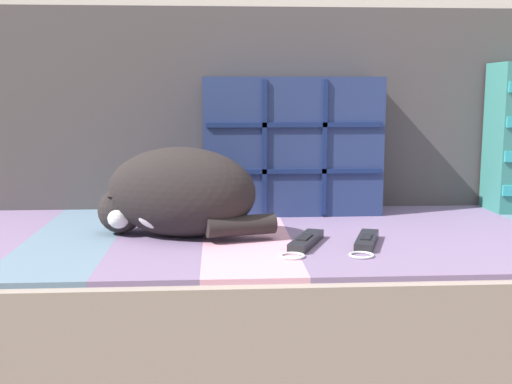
{
  "coord_description": "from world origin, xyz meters",
  "views": [
    {
      "loc": [
        -0.35,
        -1.31,
        0.69
      ],
      "look_at": [
        -0.26,
        0.05,
        0.48
      ],
      "focal_mm": 45.0,
      "sensor_mm": 36.0,
      "label": 1
    }
  ],
  "objects_px": {
    "sleeping_cat": "(176,195)",
    "throw_pillow_quilted": "(291,146)",
    "game_remote_near": "(366,242)",
    "game_remote_far": "(305,242)",
    "couch": "(365,308)"
  },
  "relations": [
    {
      "from": "couch",
      "to": "game_remote_near",
      "type": "relative_size",
      "value": 10.02
    },
    {
      "from": "game_remote_near",
      "to": "game_remote_far",
      "type": "relative_size",
      "value": 0.97
    },
    {
      "from": "couch",
      "to": "sleeping_cat",
      "type": "distance_m",
      "value": 0.52
    },
    {
      "from": "game_remote_near",
      "to": "game_remote_far",
      "type": "xyz_separation_m",
      "value": [
        -0.13,
        0.0,
        0.0
      ]
    },
    {
      "from": "couch",
      "to": "game_remote_near",
      "type": "xyz_separation_m",
      "value": [
        -0.04,
        -0.17,
        0.2
      ]
    },
    {
      "from": "sleeping_cat",
      "to": "game_remote_near",
      "type": "relative_size",
      "value": 1.95
    },
    {
      "from": "couch",
      "to": "throw_pillow_quilted",
      "type": "bearing_deg",
      "value": 126.57
    },
    {
      "from": "couch",
      "to": "throw_pillow_quilted",
      "type": "xyz_separation_m",
      "value": [
        -0.15,
        0.21,
        0.37
      ]
    },
    {
      "from": "couch",
      "to": "sleeping_cat",
      "type": "bearing_deg",
      "value": -172.91
    },
    {
      "from": "couch",
      "to": "game_remote_near",
      "type": "height_order",
      "value": "game_remote_near"
    },
    {
      "from": "throw_pillow_quilted",
      "to": "game_remote_near",
      "type": "bearing_deg",
      "value": -73.2
    },
    {
      "from": "sleeping_cat",
      "to": "throw_pillow_quilted",
      "type": "bearing_deg",
      "value": 42.71
    },
    {
      "from": "game_remote_far",
      "to": "sleeping_cat",
      "type": "bearing_deg",
      "value": 158.25
    },
    {
      "from": "throw_pillow_quilted",
      "to": "sleeping_cat",
      "type": "height_order",
      "value": "throw_pillow_quilted"
    },
    {
      "from": "game_remote_near",
      "to": "couch",
      "type": "bearing_deg",
      "value": 76.22
    }
  ]
}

